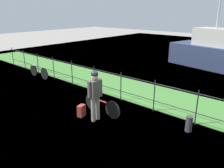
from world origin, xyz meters
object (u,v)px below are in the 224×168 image
object	(u,v)px
terrier_dog	(94,85)
moored_boat_mid	(213,53)
wooden_crate	(94,91)
bicycle_parked	(39,71)
bicycle_main	(102,105)
mooring_bollard	(189,124)
backpack_on_paving	(81,111)
cyclist_person	(95,91)

from	to	relation	value
terrier_dog	moored_boat_mid	size ratio (longest dim) A/B	0.06
wooden_crate	bicycle_parked	bearing A→B (deg)	169.57
bicycle_main	mooring_bollard	world-z (taller)	bicycle_main
backpack_on_paving	mooring_bollard	distance (m)	3.46
backpack_on_paving	cyclist_person	bearing A→B (deg)	87.15
backpack_on_paving	mooring_bollard	world-z (taller)	mooring_bollard
mooring_bollard	cyclist_person	bearing A→B (deg)	-153.08
wooden_crate	backpack_on_paving	world-z (taller)	wooden_crate
cyclist_person	terrier_dog	bearing A→B (deg)	137.25
terrier_dog	moored_boat_mid	xyz separation A→B (m)	(0.93, 9.42, -0.06)
terrier_dog	moored_boat_mid	distance (m)	9.47
terrier_dog	mooring_bollard	bearing A→B (deg)	15.53
bicycle_main	backpack_on_paving	world-z (taller)	bicycle_main
terrier_dog	cyclist_person	bearing A→B (deg)	-42.75
cyclist_person	backpack_on_paving	distance (m)	0.99
wooden_crate	backpack_on_paving	size ratio (longest dim) A/B	0.99
terrier_dog	cyclist_person	distance (m)	0.68
terrier_dog	moored_boat_mid	world-z (taller)	moored_boat_mid
bicycle_parked	wooden_crate	bearing A→B (deg)	-10.43
bicycle_main	moored_boat_mid	distance (m)	9.46
mooring_bollard	bicycle_parked	distance (m)	8.32
backpack_on_paving	bicycle_main	bearing A→B (deg)	130.23
backpack_on_paving	terrier_dog	bearing A→B (deg)	158.61
terrier_dog	moored_boat_mid	bearing A→B (deg)	84.35
bicycle_parked	moored_boat_mid	size ratio (longest dim) A/B	0.31
backpack_on_paving	moored_boat_mid	size ratio (longest dim) A/B	0.07
mooring_bollard	bicycle_main	bearing A→B (deg)	-162.59
bicycle_main	cyclist_person	size ratio (longest dim) A/B	0.96
wooden_crate	moored_boat_mid	bearing A→B (deg)	84.21
terrier_dog	cyclist_person	xyz separation A→B (m)	(0.50, -0.46, 0.03)
cyclist_person	wooden_crate	bearing A→B (deg)	138.62
wooden_crate	backpack_on_paving	xyz separation A→B (m)	(-0.04, -0.58, -0.56)
bicycle_parked	moored_boat_mid	world-z (taller)	moored_boat_mid
terrier_dog	mooring_bollard	size ratio (longest dim) A/B	0.65
bicycle_main	moored_boat_mid	xyz separation A→B (m)	(0.60, 9.43, 0.58)
bicycle_main	cyclist_person	xyz separation A→B (m)	(0.16, -0.45, 0.67)
cyclist_person	backpack_on_paving	size ratio (longest dim) A/B	4.21
terrier_dog	backpack_on_paving	xyz separation A→B (m)	(-0.06, -0.58, -0.77)
bicycle_main	wooden_crate	size ratio (longest dim) A/B	4.09
terrier_dog	bicycle_parked	bearing A→B (deg)	169.62
backpack_on_paving	bicycle_parked	xyz separation A→B (m)	(-5.17, 1.54, 0.13)
bicycle_main	terrier_dog	bearing A→B (deg)	179.07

